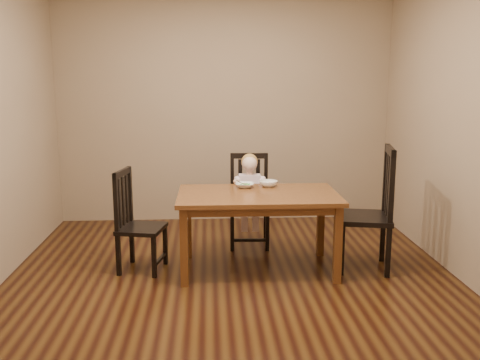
{
  "coord_description": "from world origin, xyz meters",
  "views": [
    {
      "loc": [
        -0.2,
        -4.49,
        1.77
      ],
      "look_at": [
        0.08,
        0.25,
        0.84
      ],
      "focal_mm": 40.0,
      "sensor_mm": 36.0,
      "label": 1
    }
  ],
  "objects": [
    {
      "name": "dining_table",
      "position": [
        0.25,
        0.2,
        0.64
      ],
      "size": [
        1.45,
        0.88,
        0.72
      ],
      "rotation": [
        0.0,
        0.0,
        -0.01
      ],
      "color": "#502B12",
      "rests_on": "room"
    },
    {
      "name": "chair_left",
      "position": [
        -0.86,
        0.27,
        0.45
      ],
      "size": [
        0.46,
        0.47,
        0.94
      ],
      "rotation": [
        0.0,
        0.0,
        -1.78
      ],
      "color": "black",
      "rests_on": "room"
    },
    {
      "name": "chair_right",
      "position": [
        1.28,
        0.18,
        0.55
      ],
      "size": [
        0.56,
        0.58,
        1.14
      ],
      "rotation": [
        0.0,
        0.0,
        1.37
      ],
      "color": "black",
      "rests_on": "room"
    },
    {
      "name": "toddler",
      "position": [
        0.22,
        0.9,
        0.59
      ],
      "size": [
        0.32,
        0.39,
        0.51
      ],
      "primitive_type": null,
      "rotation": [
        0.0,
        0.0,
        3.09
      ],
      "color": "white",
      "rests_on": "chair_child"
    },
    {
      "name": "room",
      "position": [
        0.0,
        0.0,
        1.35
      ],
      "size": [
        4.01,
        4.01,
        2.71
      ],
      "color": "#45290E",
      "rests_on": "ground"
    },
    {
      "name": "bowl_veg",
      "position": [
        0.37,
        0.49,
        0.75
      ],
      "size": [
        0.22,
        0.22,
        0.06
      ],
      "primitive_type": "imported",
      "rotation": [
        0.0,
        0.0,
        -0.33
      ],
      "color": "white",
      "rests_on": "dining_table"
    },
    {
      "name": "fork",
      "position": [
        0.1,
        0.44,
        0.77
      ],
      "size": [
        0.1,
        0.1,
        0.05
      ],
      "rotation": [
        0.0,
        0.0,
        0.79
      ],
      "color": "silver",
      "rests_on": "bowl_peas"
    },
    {
      "name": "bowl_peas",
      "position": [
        0.14,
        0.46,
        0.74
      ],
      "size": [
        0.19,
        0.19,
        0.04
      ],
      "primitive_type": "imported",
      "rotation": [
        0.0,
        0.0,
        -0.1
      ],
      "color": "white",
      "rests_on": "dining_table"
    },
    {
      "name": "chair_child",
      "position": [
        0.22,
        0.95,
        0.46
      ],
      "size": [
        0.43,
        0.42,
        0.96
      ],
      "rotation": [
        0.0,
        0.0,
        3.09
      ],
      "color": "black",
      "rests_on": "room"
    }
  ]
}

